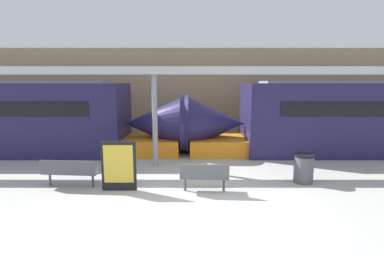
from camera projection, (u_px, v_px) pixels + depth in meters
name	position (u px, v px, depth m)	size (l,w,h in m)	color
ground_plane	(201.00, 206.00, 7.66)	(60.00, 60.00, 0.00)	#B2AFA8
station_wall	(196.00, 94.00, 16.77)	(56.00, 0.20, 5.00)	#9E8460
bench_near	(204.00, 175.00, 8.58)	(1.43, 0.51, 0.86)	#4C4F54
bench_far	(69.00, 171.00, 8.98)	(1.72, 0.58, 0.86)	#4C4F54
trash_bin	(303.00, 168.00, 9.45)	(0.63, 0.63, 0.90)	#4C4F54
poster_board	(118.00, 166.00, 8.67)	(1.01, 0.07, 1.47)	black
support_column_near	(154.00, 121.00, 11.19)	(0.20, 0.20, 3.42)	gray
canopy_beam	(153.00, 71.00, 10.89)	(28.00, 0.60, 0.28)	#B7B7BC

